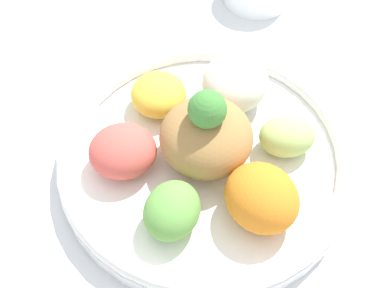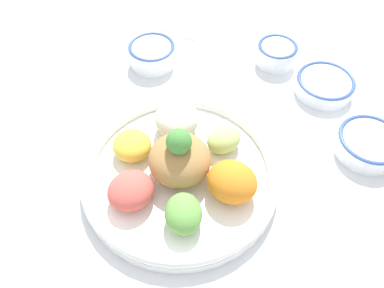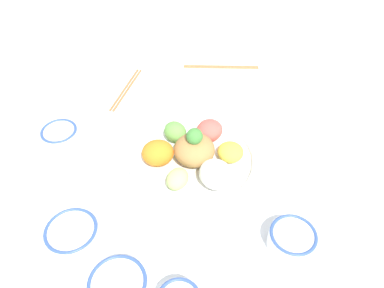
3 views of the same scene
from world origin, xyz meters
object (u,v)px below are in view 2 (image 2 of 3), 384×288
(sauce_bowl_red, at_px, (152,54))
(rice_bowl_blue, at_px, (277,53))
(sauce_bowl_dark, at_px, (369,144))
(sauce_bowl_far, at_px, (325,85))
(salad_platter, at_px, (180,168))
(serving_spoon_main, at_px, (192,38))

(sauce_bowl_red, bearing_deg, rice_bowl_blue, 59.85)
(sauce_bowl_red, bearing_deg, sauce_bowl_dark, 28.15)
(sauce_bowl_dark, distance_m, sauce_bowl_far, 0.15)
(sauce_bowl_red, height_order, sauce_bowl_far, sauce_bowl_red)
(salad_platter, relative_size, sauce_bowl_red, 3.33)
(rice_bowl_blue, bearing_deg, sauce_bowl_dark, -2.55)
(sauce_bowl_red, xyz_separation_m, sauce_bowl_dark, (0.40, 0.21, -0.01))
(sauce_bowl_red, distance_m, sauce_bowl_far, 0.36)
(sauce_bowl_dark, bearing_deg, salad_platter, -110.88)
(salad_platter, height_order, sauce_bowl_far, salad_platter)
(salad_platter, relative_size, sauce_bowl_dark, 2.92)
(rice_bowl_blue, relative_size, serving_spoon_main, 0.69)
(salad_platter, bearing_deg, sauce_bowl_red, 161.87)
(rice_bowl_blue, xyz_separation_m, sauce_bowl_dark, (0.27, -0.01, -0.00))
(sauce_bowl_dark, bearing_deg, sauce_bowl_far, 165.52)
(salad_platter, bearing_deg, serving_spoon_main, 146.30)
(rice_bowl_blue, height_order, sauce_bowl_dark, rice_bowl_blue)
(salad_platter, xyz_separation_m, sauce_bowl_far, (-0.03, 0.35, -0.01))
(serving_spoon_main, bearing_deg, rice_bowl_blue, -175.82)
(sauce_bowl_red, xyz_separation_m, sauce_bowl_far, (0.25, 0.25, -0.01))
(sauce_bowl_red, xyz_separation_m, serving_spoon_main, (-0.03, 0.12, -0.02))
(sauce_bowl_red, height_order, serving_spoon_main, sauce_bowl_red)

